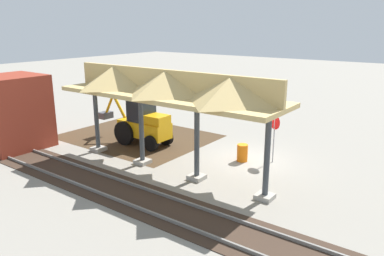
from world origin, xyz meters
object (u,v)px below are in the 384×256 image
object	(u,v)px
stop_sign	(274,128)
backhoe	(142,123)
brick_utility_building	(12,112)
traffic_barrel	(242,153)

from	to	relation	value
stop_sign	backhoe	size ratio (longest dim) A/B	0.48
stop_sign	brick_utility_building	xyz separation A→B (m)	(12.98, 6.53, 0.25)
stop_sign	traffic_barrel	xyz separation A→B (m)	(1.34, 0.79, -1.37)
backhoe	traffic_barrel	size ratio (longest dim) A/B	5.82
backhoe	brick_utility_building	world-z (taller)	brick_utility_building
brick_utility_building	stop_sign	bearing A→B (deg)	-153.28
brick_utility_building	traffic_barrel	bearing A→B (deg)	-153.75
brick_utility_building	traffic_barrel	xyz separation A→B (m)	(-11.64, -5.74, -1.62)
traffic_barrel	brick_utility_building	bearing A→B (deg)	26.25
stop_sign	backhoe	distance (m)	7.72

